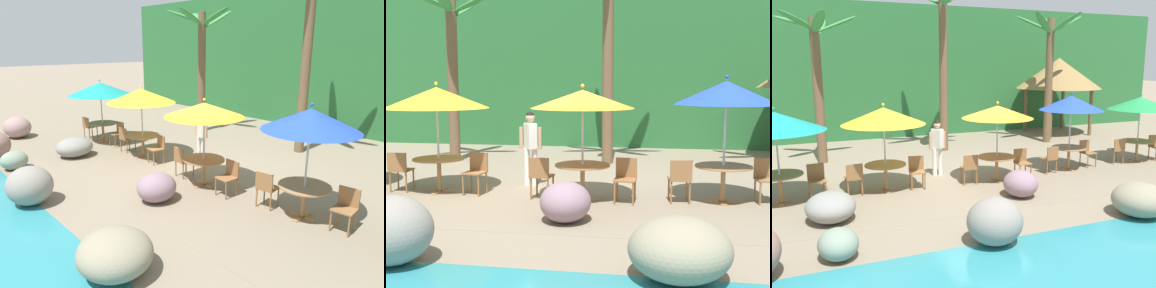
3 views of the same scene
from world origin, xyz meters
The scene contains 19 objects.
ground_plane centered at (0.00, 0.00, 0.00)m, with size 120.00×120.00×0.00m, color gray.
terrace_deck centered at (0.00, 0.00, 0.00)m, with size 18.00×5.20×0.01m.
foliage_backdrop centered at (0.00, 9.00, 3.00)m, with size 28.00×2.40×6.00m.
rock_seawall centered at (-0.05, -3.30, 0.39)m, with size 17.73×3.51×0.94m.
umbrella_yellow centered at (-2.84, -0.06, 2.03)m, with size 2.20×2.20×2.37m.
dining_table_yellow centered at (-2.84, -0.06, 0.61)m, with size 1.10×1.10×0.74m.
chair_yellow_seaward centered at (-1.98, -0.07, 0.51)m, with size 0.47×0.48×0.87m.
chair_yellow_inland centered at (-3.68, -0.19, 0.51)m, with size 0.44×0.45×0.87m.
umbrella_orange centered at (0.34, -0.34, 2.03)m, with size 2.04×2.04×2.33m.
dining_table_orange centered at (0.34, -0.34, 0.61)m, with size 1.10×1.10×0.74m.
chair_orange_seaward centered at (1.20, -0.30, 0.51)m, with size 0.44×0.45×0.87m.
chair_orange_inland centered at (-0.51, -0.35, 0.51)m, with size 0.46×0.46×0.87m.
umbrella_blue centered at (3.08, -0.04, 2.16)m, with size 1.99×1.99×2.50m.
dining_table_blue centered at (3.08, -0.04, 0.61)m, with size 1.10×1.10×0.74m.
chair_blue_seaward centered at (3.92, 0.13, 0.51)m, with size 0.46×0.46×0.87m.
chair_blue_inland centered at (2.25, -0.23, 0.51)m, with size 0.47×0.48×0.87m.
palm_tree_nearest centered at (-4.24, 3.94, 3.30)m, with size 2.76×2.82×5.01m.
palm_tree_second centered at (0.35, 4.29, 4.41)m, with size 3.54×3.39×6.36m.
waiter_in_white centered at (-1.05, 0.90, 0.99)m, with size 0.52×0.39×1.70m.
Camera 2 is at (1.81, -9.71, 2.35)m, focal length 45.37 mm.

